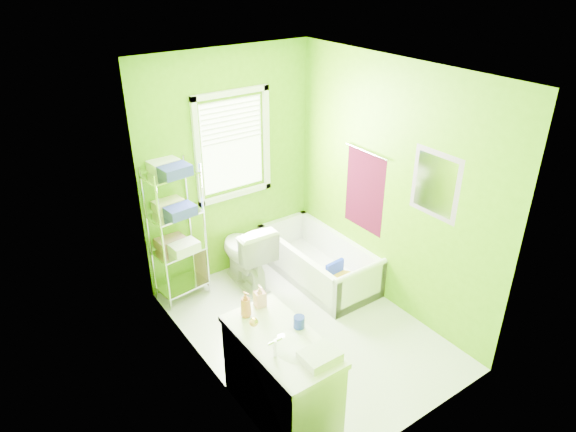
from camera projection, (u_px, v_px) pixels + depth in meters
ground at (305, 329)px, 5.25m from camera, size 2.90×2.90×0.00m
room_envelope at (308, 192)px, 4.54m from camera, size 2.14×2.94×2.62m
window at (233, 140)px, 5.57m from camera, size 0.92×0.05×1.22m
door at (274, 349)px, 3.53m from camera, size 0.09×0.80×2.00m
right_wall_decor at (391, 188)px, 5.16m from camera, size 0.04×1.48×1.17m
bathtub at (320, 266)px, 6.01m from camera, size 0.71×1.52×0.49m
toilet at (246, 253)px, 5.81m from camera, size 0.49×0.81×0.80m
vanity at (282, 374)px, 4.12m from camera, size 0.54×1.04×1.02m
wire_shelf_unit at (176, 218)px, 5.33m from camera, size 0.56×0.45×1.59m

